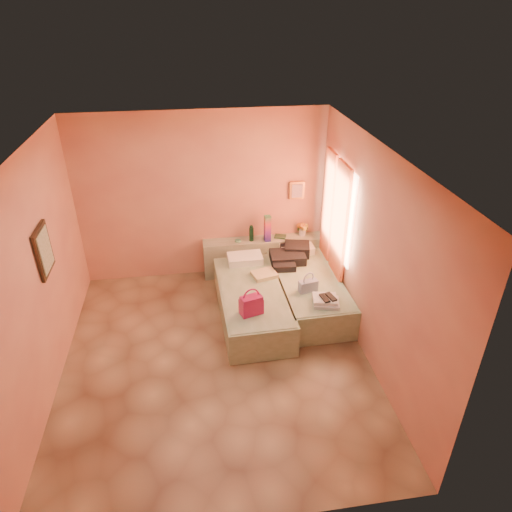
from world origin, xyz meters
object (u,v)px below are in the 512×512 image
Objects in this scene: blue_handbag at (308,286)px; bed_left at (252,303)px; water_bottle at (251,233)px; headboard_ledge at (263,256)px; magenta_handbag at (251,305)px; green_book at (280,236)px; towel_stack at (326,301)px; bed_right at (307,290)px; flower_vase at (303,228)px.

bed_left is at bearing 155.99° from blue_handbag.
bed_left is at bearing -97.66° from water_bottle.
headboard_ledge is 1.92m from magenta_handbag.
green_book is 0.54× the size of towel_stack.
water_bottle is at bearing -154.34° from green_book.
towel_stack is at bearing -75.91° from blue_handbag.
magenta_handbag is at bearing -177.12° from towel_stack.
water_bottle reaches higher than blue_handbag.
bed_right is 1.17m from green_book.
water_bottle is at bearing -175.21° from flower_vase.
flower_vase is 2.22m from magenta_handbag.
towel_stack is (0.30, -1.80, -0.12)m from green_book.
magenta_handbag is 0.86× the size of towel_stack.
flower_vase reaches higher than headboard_ledge.
headboard_ledge is 1.02× the size of bed_left.
bed_right is (0.90, 0.21, 0.00)m from bed_left.
headboard_ledge is 1.18m from bed_right.
bed_left is at bearing 64.02° from magenta_handbag.
flower_vase is 0.99× the size of blue_handbag.
bed_left is 1.50m from green_book.
flower_vase reaches higher than magenta_handbag.
flower_vase is (0.16, 1.10, 0.54)m from bed_right.
water_bottle reaches higher than bed_left.
magenta_handbag is at bearing -100.47° from bed_left.
green_book is at bearing 82.84° from blue_handbag.
magenta_handbag reaches higher than green_book.
towel_stack is at bearing -65.32° from water_bottle.
headboard_ledge is at bearing 115.07° from bed_right.
green_book reaches higher than headboard_ledge.
bed_left is 0.92m from bed_right.
flower_vase reaches higher than bed_left.
headboard_ledge is at bearing -175.91° from flower_vase.
green_book reaches higher than bed_left.
blue_handbag reaches higher than bed_right.
flower_vase is at bearing 87.19° from towel_stack.
bed_right is 0.80m from towel_stack.
towel_stack is (0.81, -1.76, -0.23)m from water_bottle.
headboard_ledge is 7.62× the size of water_bottle.
towel_stack is at bearing -14.12° from magenta_handbag.
headboard_ledge is 0.45m from green_book.
water_bottle is 0.90m from flower_vase.
towel_stack is (0.18, -0.35, -0.04)m from blue_handbag.
green_book reaches higher than bed_right.
bed_right is 1.37m from water_bottle.
water_bottle is 1.42× the size of green_book.
magenta_handbag reaches higher than towel_stack.
bed_left is (-0.38, -1.26, -0.08)m from headboard_ledge.
headboard_ledge is 1.02× the size of bed_right.
headboard_ledge is at bearing 7.11° from water_bottle.
water_bottle is (-0.73, 1.02, 0.53)m from bed_right.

